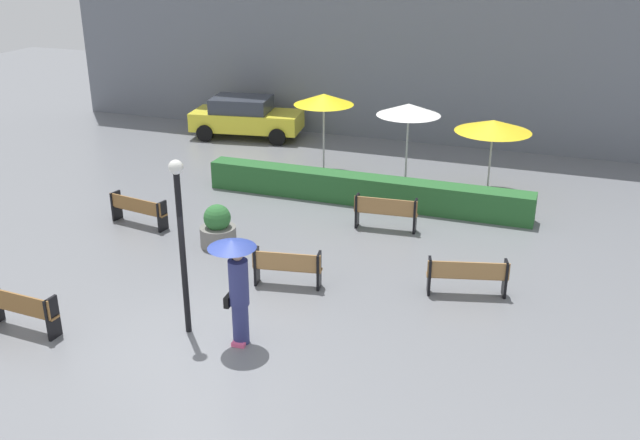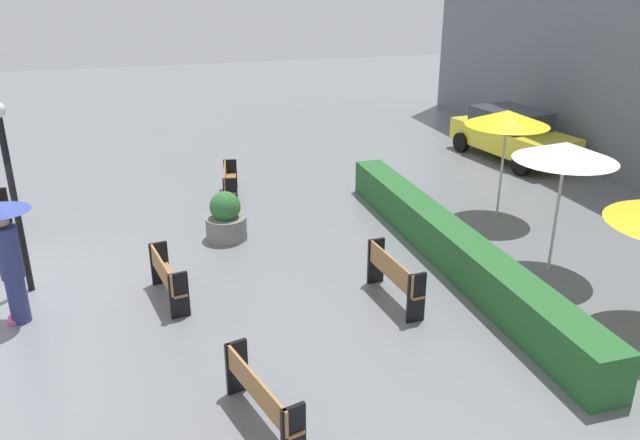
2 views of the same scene
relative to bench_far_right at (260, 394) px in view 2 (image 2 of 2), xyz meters
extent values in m
plane|color=slate|center=(-4.61, -3.69, -0.50)|extent=(60.00, 60.00, 0.00)
cube|color=#9E7242|center=(-0.01, 0.05, -0.07)|extent=(1.77, 0.69, 0.04)
cube|color=#9E7242|center=(0.02, -0.08, 0.14)|extent=(1.72, 0.50, 0.39)
cube|color=black|center=(-0.80, -0.18, -0.08)|extent=(0.14, 0.33, 0.84)
cube|color=black|center=(0.79, 0.25, -0.08)|extent=(0.14, 0.33, 0.84)
cube|color=black|center=(-8.85, -4.50, -0.06)|extent=(0.08, 0.34, 0.88)
cube|color=olive|center=(-9.06, 1.02, -0.08)|extent=(1.79, 0.53, 0.04)
cube|color=olive|center=(-9.09, 0.88, 0.13)|extent=(1.76, 0.31, 0.37)
cube|color=black|center=(-9.88, 1.13, -0.09)|extent=(0.11, 0.36, 0.82)
cube|color=black|center=(-8.25, 0.88, -0.09)|extent=(0.11, 0.36, 0.82)
cube|color=#9E7242|center=(-3.88, -0.91, -0.08)|extent=(1.58, 0.52, 0.04)
cube|color=#9E7242|center=(-3.85, -1.05, 0.15)|extent=(1.54, 0.32, 0.41)
cube|color=black|center=(-4.58, -1.06, -0.07)|extent=(0.12, 0.35, 0.86)
cube|color=black|center=(-3.17, -0.80, -0.07)|extent=(0.12, 0.35, 0.86)
cube|color=#9E7242|center=(-2.67, 3.04, -0.03)|extent=(1.71, 0.38, 0.04)
cube|color=#9E7242|center=(-2.65, 2.90, 0.20)|extent=(1.69, 0.19, 0.43)
cube|color=black|center=(-3.45, 2.95, -0.04)|extent=(0.09, 0.34, 0.92)
cube|color=black|center=(-1.88, 3.09, -0.04)|extent=(0.09, 0.34, 0.92)
cylinder|color=navy|center=(-3.81, -3.47, -0.08)|extent=(0.32, 0.32, 0.85)
cube|color=#F2598C|center=(-3.80, -3.53, -0.46)|extent=(0.28, 0.34, 0.08)
cylinder|color=navy|center=(-3.81, -3.47, 0.81)|extent=(0.38, 0.38, 0.92)
sphere|color=tan|center=(-3.81, -3.47, 1.37)|extent=(0.21, 0.21, 0.21)
cube|color=black|center=(-4.03, -3.50, 0.40)|extent=(0.12, 0.29, 0.22)
cylinder|color=black|center=(-3.91, -3.47, 1.15)|extent=(0.02, 0.02, 0.90)
cone|color=navy|center=(-3.91, -3.47, 1.60)|extent=(0.92, 0.92, 0.16)
cylinder|color=slate|center=(-6.38, 0.49, -0.24)|extent=(0.92, 0.92, 0.52)
sphere|color=#2D6B33|center=(-6.38, 0.49, 0.27)|extent=(0.69, 0.69, 0.69)
cylinder|color=black|center=(-4.99, -3.46, 1.17)|extent=(0.12, 0.12, 3.34)
cylinder|color=silver|center=(-5.92, 7.11, 0.73)|extent=(0.06, 0.06, 2.46)
cone|color=yellow|center=(-5.92, 7.11, 1.96)|extent=(1.96, 1.96, 0.35)
cylinder|color=silver|center=(-2.98, 6.54, 0.74)|extent=(0.06, 0.06, 2.49)
cone|color=white|center=(-2.98, 6.54, 1.98)|extent=(1.96, 1.96, 0.35)
cube|color=#28602D|center=(-3.78, 4.71, -0.08)|extent=(9.74, 0.70, 0.84)
cube|color=yellow|center=(-10.19, 10.16, 0.17)|extent=(4.42, 2.39, 0.70)
cube|color=#333842|center=(-10.38, 10.13, 0.79)|extent=(2.43, 1.94, 0.55)
cylinder|color=black|center=(-8.91, 11.25, -0.18)|extent=(0.67, 0.32, 0.64)
cylinder|color=black|center=(-8.64, 9.52, -0.18)|extent=(0.67, 0.32, 0.64)
cylinder|color=black|center=(-11.73, 10.80, -0.18)|extent=(0.67, 0.32, 0.64)
cylinder|color=black|center=(-11.46, 9.07, -0.18)|extent=(0.67, 0.32, 0.64)
camera|label=1|loc=(1.75, -14.16, 6.94)|focal=39.77mm
camera|label=2|loc=(6.80, -1.17, 5.22)|focal=35.43mm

